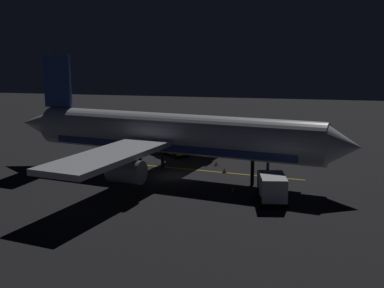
% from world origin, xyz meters
% --- Properties ---
extents(ground_plane, '(180.00, 180.00, 0.20)m').
position_xyz_m(ground_plane, '(0.00, 0.00, -0.10)').
color(ground_plane, black).
extents(apron_guide_stripe, '(2.92, 18.96, 0.01)m').
position_xyz_m(apron_guide_stripe, '(-2.78, 4.00, 0.00)').
color(apron_guide_stripe, gold).
rests_on(apron_guide_stripe, ground_plane).
extents(airliner, '(34.11, 38.41, 12.49)m').
position_xyz_m(airliner, '(-0.11, -0.60, 4.33)').
color(airliner, white).
rests_on(airliner, ground_plane).
extents(baggage_truck, '(5.88, 3.12, 2.41)m').
position_xyz_m(baggage_truck, '(6.17, 10.59, 1.23)').
color(baggage_truck, silver).
rests_on(baggage_truck, ground_plane).
extents(catering_truck, '(5.17, 5.56, 2.35)m').
position_xyz_m(catering_truck, '(-10.01, -2.87, 1.21)').
color(catering_truck, gold).
rests_on(catering_truck, ground_plane).
extents(ground_crew_worker, '(0.40, 0.40, 1.74)m').
position_xyz_m(ground_crew_worker, '(-5.02, 9.41, 0.89)').
color(ground_crew_worker, black).
rests_on(ground_crew_worker, ground_plane).
extents(traffic_cone_near_left, '(0.50, 0.50, 0.55)m').
position_xyz_m(traffic_cone_near_left, '(-5.68, 3.51, 0.25)').
color(traffic_cone_near_left, '#EA590F').
rests_on(traffic_cone_near_left, ground_plane).
extents(traffic_cone_near_right, '(0.50, 0.50, 0.55)m').
position_xyz_m(traffic_cone_near_right, '(4.31, 6.94, 0.25)').
color(traffic_cone_near_right, '#EA590F').
rests_on(traffic_cone_near_right, ground_plane).
extents(traffic_cone_under_wing, '(0.50, 0.50, 0.55)m').
position_xyz_m(traffic_cone_under_wing, '(-2.70, 4.96, 0.25)').
color(traffic_cone_under_wing, '#EA590F').
rests_on(traffic_cone_under_wing, ground_plane).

